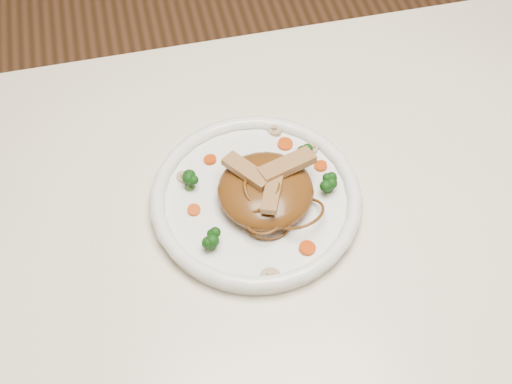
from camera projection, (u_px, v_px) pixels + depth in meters
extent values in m
cube|color=beige|center=(325.00, 243.00, 0.90)|extent=(1.20, 0.80, 0.04)
cylinder|color=brown|center=(506.00, 156.00, 1.47)|extent=(0.06, 0.06, 0.71)
cylinder|color=white|center=(256.00, 202.00, 0.91)|extent=(0.31, 0.31, 0.02)
ellipsoid|color=#5A3211|center=(266.00, 190.00, 0.88)|extent=(0.14, 0.14, 0.04)
cube|color=tan|center=(287.00, 165.00, 0.87)|extent=(0.08, 0.05, 0.01)
cube|color=tan|center=(247.00, 171.00, 0.87)|extent=(0.06, 0.07, 0.01)
cube|color=tan|center=(272.00, 193.00, 0.85)|extent=(0.04, 0.06, 0.01)
cylinder|color=#BC4406|center=(285.00, 144.00, 0.95)|extent=(0.03, 0.03, 0.00)
cylinder|color=#BC4406|center=(194.00, 210.00, 0.89)|extent=(0.02, 0.02, 0.00)
cylinder|color=#BC4406|center=(321.00, 166.00, 0.93)|extent=(0.02, 0.02, 0.00)
cylinder|color=#BC4406|center=(210.00, 160.00, 0.94)|extent=(0.02, 0.02, 0.00)
cylinder|color=#BC4406|center=(307.00, 248.00, 0.85)|extent=(0.02, 0.02, 0.00)
cylinder|color=#BCA48D|center=(270.00, 275.00, 0.83)|extent=(0.03, 0.03, 0.01)
cylinder|color=#BCA48D|center=(313.00, 148.00, 0.95)|extent=(0.03, 0.03, 0.01)
cylinder|color=#BCA48D|center=(184.00, 177.00, 0.92)|extent=(0.03, 0.03, 0.01)
cylinder|color=#BCA48D|center=(274.00, 130.00, 0.97)|extent=(0.03, 0.03, 0.01)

